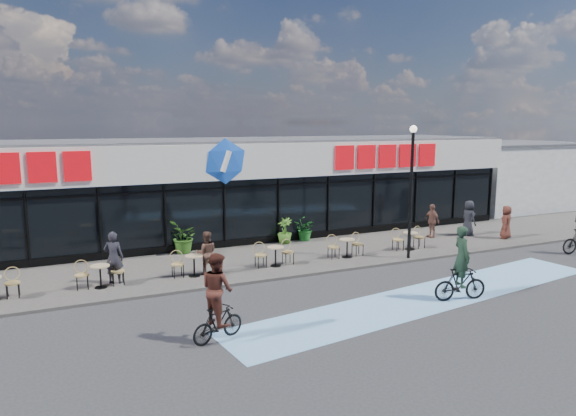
{
  "coord_description": "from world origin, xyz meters",
  "views": [
    {
      "loc": [
        -6.33,
        -13.66,
        5.38
      ],
      "look_at": [
        1.4,
        3.5,
        2.24
      ],
      "focal_mm": 32.0,
      "sensor_mm": 36.0,
      "label": 1
    }
  ],
  "objects_px": {
    "potted_plant_right": "(304,229)",
    "patron_left": "(114,257)",
    "pedestrian_c": "(506,222)",
    "potted_plant_mid": "(285,231)",
    "patron_right": "(206,253)",
    "potted_plant_left": "(184,237)",
    "lamp_post": "(411,181)",
    "pedestrian_b": "(469,218)",
    "cyclist_a": "(461,273)",
    "pedestrian_a": "(432,221)"
  },
  "relations": [
    {
      "from": "lamp_post",
      "to": "potted_plant_right",
      "type": "distance_m",
      "value": 5.67
    },
    {
      "from": "lamp_post",
      "to": "patron_left",
      "type": "bearing_deg",
      "value": 172.64
    },
    {
      "from": "pedestrian_c",
      "to": "lamp_post",
      "type": "bearing_deg",
      "value": -29.17
    },
    {
      "from": "patron_right",
      "to": "cyclist_a",
      "type": "relative_size",
      "value": 0.66
    },
    {
      "from": "potted_plant_left",
      "to": "potted_plant_mid",
      "type": "xyz_separation_m",
      "value": [
        4.44,
        -0.12,
        -0.12
      ]
    },
    {
      "from": "potted_plant_left",
      "to": "pedestrian_b",
      "type": "distance_m",
      "value": 13.19
    },
    {
      "from": "potted_plant_right",
      "to": "patron_left",
      "type": "xyz_separation_m",
      "value": [
        -8.47,
        -3.03,
        0.34
      ]
    },
    {
      "from": "potted_plant_mid",
      "to": "pedestrian_a",
      "type": "bearing_deg",
      "value": -13.87
    },
    {
      "from": "potted_plant_right",
      "to": "potted_plant_left",
      "type": "bearing_deg",
      "value": -179.36
    },
    {
      "from": "pedestrian_b",
      "to": "pedestrian_c",
      "type": "xyz_separation_m",
      "value": [
        1.12,
        -1.21,
        -0.07
      ]
    },
    {
      "from": "pedestrian_a",
      "to": "pedestrian_b",
      "type": "xyz_separation_m",
      "value": [
        1.84,
        -0.41,
        0.05
      ]
    },
    {
      "from": "potted_plant_mid",
      "to": "patron_left",
      "type": "height_order",
      "value": "patron_left"
    },
    {
      "from": "patron_left",
      "to": "patron_right",
      "type": "height_order",
      "value": "patron_left"
    },
    {
      "from": "potted_plant_left",
      "to": "patron_left",
      "type": "relative_size",
      "value": 0.78
    },
    {
      "from": "pedestrian_a",
      "to": "potted_plant_left",
      "type": "bearing_deg",
      "value": -101.71
    },
    {
      "from": "lamp_post",
      "to": "pedestrian_b",
      "type": "distance_m",
      "value": 5.99
    },
    {
      "from": "potted_plant_left",
      "to": "potted_plant_right",
      "type": "bearing_deg",
      "value": 0.64
    },
    {
      "from": "potted_plant_right",
      "to": "pedestrian_a",
      "type": "bearing_deg",
      "value": -17.93
    },
    {
      "from": "potted_plant_left",
      "to": "patron_left",
      "type": "distance_m",
      "value": 4.23
    },
    {
      "from": "potted_plant_left",
      "to": "pedestrian_a",
      "type": "height_order",
      "value": "pedestrian_a"
    },
    {
      "from": "patron_left",
      "to": "patron_right",
      "type": "bearing_deg",
      "value": -162.73
    },
    {
      "from": "potted_plant_right",
      "to": "lamp_post",
      "type": "bearing_deg",
      "value": -61.25
    },
    {
      "from": "potted_plant_mid",
      "to": "cyclist_a",
      "type": "xyz_separation_m",
      "value": [
        2.03,
        -8.66,
        0.2
      ]
    },
    {
      "from": "patron_left",
      "to": "pedestrian_c",
      "type": "height_order",
      "value": "patron_left"
    },
    {
      "from": "lamp_post",
      "to": "potted_plant_right",
      "type": "relative_size",
      "value": 4.85
    },
    {
      "from": "pedestrian_a",
      "to": "patron_right",
      "type": "bearing_deg",
      "value": -85.18
    },
    {
      "from": "potted_plant_right",
      "to": "pedestrian_a",
      "type": "relative_size",
      "value": 0.68
    },
    {
      "from": "potted_plant_mid",
      "to": "pedestrian_c",
      "type": "bearing_deg",
      "value": -18.67
    },
    {
      "from": "pedestrian_b",
      "to": "pedestrian_c",
      "type": "distance_m",
      "value": 1.64
    },
    {
      "from": "lamp_post",
      "to": "potted_plant_left",
      "type": "relative_size",
      "value": 3.78
    },
    {
      "from": "patron_left",
      "to": "potted_plant_left",
      "type": "bearing_deg",
      "value": -113.06
    },
    {
      "from": "patron_left",
      "to": "cyclist_a",
      "type": "relative_size",
      "value": 0.75
    },
    {
      "from": "potted_plant_left",
      "to": "pedestrian_c",
      "type": "height_order",
      "value": "pedestrian_c"
    },
    {
      "from": "patron_left",
      "to": "patron_right",
      "type": "relative_size",
      "value": 1.14
    },
    {
      "from": "potted_plant_right",
      "to": "cyclist_a",
      "type": "height_order",
      "value": "cyclist_a"
    },
    {
      "from": "cyclist_a",
      "to": "potted_plant_right",
      "type": "bearing_deg",
      "value": 96.49
    },
    {
      "from": "patron_left",
      "to": "cyclist_a",
      "type": "xyz_separation_m",
      "value": [
        9.48,
        -5.82,
        -0.1
      ]
    },
    {
      "from": "potted_plant_left",
      "to": "cyclist_a",
      "type": "bearing_deg",
      "value": -53.63
    },
    {
      "from": "lamp_post",
      "to": "cyclist_a",
      "type": "height_order",
      "value": "lamp_post"
    },
    {
      "from": "potted_plant_right",
      "to": "pedestrian_c",
      "type": "xyz_separation_m",
      "value": [
        8.66,
        -3.46,
        0.23
      ]
    },
    {
      "from": "potted_plant_mid",
      "to": "cyclist_a",
      "type": "bearing_deg",
      "value": -76.82
    },
    {
      "from": "patron_right",
      "to": "pedestrian_b",
      "type": "relative_size",
      "value": 0.92
    },
    {
      "from": "patron_left",
      "to": "pedestrian_b",
      "type": "height_order",
      "value": "patron_left"
    },
    {
      "from": "lamp_post",
      "to": "pedestrian_c",
      "type": "xyz_separation_m",
      "value": [
        6.22,
        0.98,
        -2.31
      ]
    },
    {
      "from": "lamp_post",
      "to": "potted_plant_left",
      "type": "height_order",
      "value": "lamp_post"
    },
    {
      "from": "pedestrian_b",
      "to": "potted_plant_right",
      "type": "bearing_deg",
      "value": 78.03
    },
    {
      "from": "lamp_post",
      "to": "potted_plant_left",
      "type": "xyz_separation_m",
      "value": [
        -7.9,
        4.38,
        -2.39
      ]
    },
    {
      "from": "potted_plant_mid",
      "to": "lamp_post",
      "type": "bearing_deg",
      "value": -50.9
    },
    {
      "from": "lamp_post",
      "to": "potted_plant_mid",
      "type": "relative_size",
      "value": 4.56
    },
    {
      "from": "potted_plant_mid",
      "to": "patron_right",
      "type": "xyz_separation_m",
      "value": [
        -4.38,
        -3.11,
        0.2
      ]
    }
  ]
}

